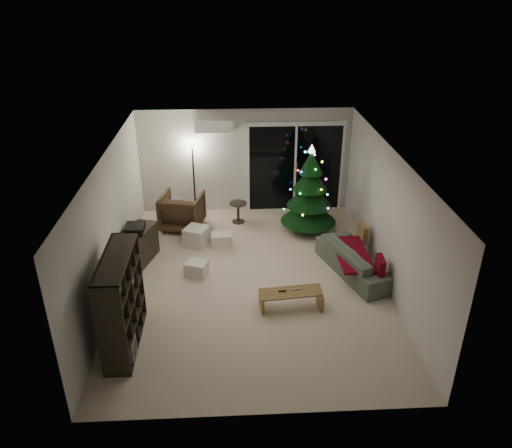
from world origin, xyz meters
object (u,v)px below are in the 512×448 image
(armchair, at_px, (182,211))
(coffee_table, at_px, (291,300))
(sofa, at_px, (357,260))
(bookshelf, at_px, (109,302))
(media_cabinet, at_px, (137,248))
(christmas_tree, at_px, (310,189))

(armchair, bearing_deg, coffee_table, 135.28)
(armchair, distance_m, sofa, 4.11)
(bookshelf, distance_m, media_cabinet, 2.48)
(media_cabinet, distance_m, sofa, 4.34)
(bookshelf, relative_size, christmas_tree, 0.77)
(bookshelf, distance_m, christmas_tree, 5.19)
(bookshelf, height_order, media_cabinet, bookshelf)
(media_cabinet, xyz_separation_m, sofa, (4.30, -0.59, -0.07))
(media_cabinet, bearing_deg, christmas_tree, 36.42)
(bookshelf, relative_size, coffee_table, 1.44)
(coffee_table, relative_size, christmas_tree, 0.54)
(media_cabinet, height_order, coffee_table, media_cabinet)
(armchair, height_order, coffee_table, armchair)
(sofa, height_order, coffee_table, sofa)
(media_cabinet, height_order, christmas_tree, christmas_tree)
(media_cabinet, distance_m, christmas_tree, 3.90)
(christmas_tree, bearing_deg, armchair, 174.50)
(coffee_table, height_order, christmas_tree, christmas_tree)
(coffee_table, bearing_deg, christmas_tree, 70.08)
(sofa, bearing_deg, bookshelf, 94.43)
(coffee_table, bearing_deg, sofa, 31.88)
(coffee_table, xyz_separation_m, christmas_tree, (0.74, 2.94, 0.84))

